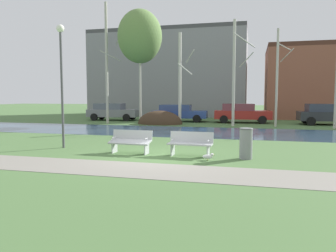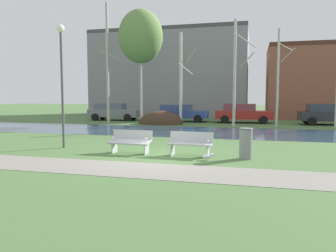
% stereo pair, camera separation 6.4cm
% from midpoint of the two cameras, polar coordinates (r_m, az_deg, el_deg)
% --- Properties ---
extents(ground_plane, '(120.00, 120.00, 0.00)m').
position_cam_midpoint_polar(ground_plane, '(21.43, 5.39, -0.63)').
color(ground_plane, '#4C703D').
extents(paved_path_strip, '(60.00, 2.00, 0.01)m').
position_cam_midpoint_polar(paved_path_strip, '(9.88, -5.77, -7.47)').
color(paved_path_strip, gray).
rests_on(paved_path_strip, ground).
extents(river_band, '(80.00, 6.12, 0.01)m').
position_cam_midpoint_polar(river_band, '(20.13, 4.79, -0.99)').
color(river_band, '#2D475B').
rests_on(river_band, ground).
extents(soil_mound, '(3.51, 2.48, 2.09)m').
position_cam_midpoint_polar(soil_mound, '(25.68, -1.46, 0.36)').
color(soil_mound, '#423021').
rests_on(soil_mound, ground).
extents(bench_left, '(1.62, 0.63, 0.87)m').
position_cam_midpoint_polar(bench_left, '(12.59, -6.60, -2.57)').
color(bench_left, '#B2B5B7').
rests_on(bench_left, ground).
extents(bench_right, '(1.62, 0.63, 0.87)m').
position_cam_midpoint_polar(bench_right, '(11.97, 3.74, -2.96)').
color(bench_right, '#B2B5B7').
rests_on(bench_right, ground).
extents(trash_bin, '(0.47, 0.47, 1.07)m').
position_cam_midpoint_polar(trash_bin, '(11.71, 13.12, -2.86)').
color(trash_bin, gray).
rests_on(trash_bin, ground).
extents(seagull, '(0.41, 0.15, 0.25)m').
position_cam_midpoint_polar(seagull, '(11.28, 6.76, -5.24)').
color(seagull, white).
rests_on(seagull, ground).
extents(streetlamp, '(0.32, 0.32, 5.07)m').
position_cam_midpoint_polar(streetlamp, '(14.51, -18.01, 9.86)').
color(streetlamp, '#4C4C51').
rests_on(streetlamp, ground).
extents(birch_far_left, '(1.44, 2.54, 9.36)m').
position_cam_midpoint_polar(birch_far_left, '(26.70, -10.53, 10.64)').
color(birch_far_left, '#BCB7A8').
rests_on(birch_far_left, ground).
extents(birch_left, '(3.43, 3.43, 8.81)m').
position_cam_midpoint_polar(birch_left, '(26.55, -4.95, 15.10)').
color(birch_left, '#BCB7A8').
rests_on(birch_left, ground).
extents(birch_center_left, '(1.26, 2.09, 6.93)m').
position_cam_midpoint_polar(birch_center_left, '(25.50, 2.06, 8.26)').
color(birch_center_left, beige).
rests_on(birch_center_left, ground).
extents(birch_center, '(1.56, 2.80, 7.57)m').
position_cam_midpoint_polar(birch_center, '(24.45, 11.30, 9.13)').
color(birch_center, beige).
rests_on(birch_center, ground).
extents(birch_center_right, '(1.15, 2.00, 6.83)m').
position_cam_midpoint_polar(birch_center_right, '(24.65, 18.24, 8.05)').
color(birch_center_right, '#BCB7A8').
rests_on(birch_center_right, ground).
extents(parked_van_nearest_grey, '(4.58, 2.20, 1.51)m').
position_cam_midpoint_polar(parked_van_nearest_grey, '(29.96, -9.59, 2.50)').
color(parked_van_nearest_grey, slate).
rests_on(parked_van_nearest_grey, ground).
extents(parked_sedan_second_blue, '(4.70, 2.26, 1.43)m').
position_cam_midpoint_polar(parked_sedan_second_blue, '(28.13, 1.80, 2.33)').
color(parked_sedan_second_blue, '#2D4793').
rests_on(parked_sedan_second_blue, ground).
extents(parked_hatch_third_red, '(4.58, 2.27, 1.55)m').
position_cam_midpoint_polar(parked_hatch_third_red, '(27.44, 12.46, 2.24)').
color(parked_hatch_third_red, maroon).
rests_on(parked_hatch_third_red, ground).
extents(parked_wagon_fourth_dark, '(4.37, 2.30, 1.58)m').
position_cam_midpoint_polar(parked_wagon_fourth_dark, '(27.55, 25.61, 1.89)').
color(parked_wagon_fourth_dark, '#282B30').
rests_on(parked_wagon_fourth_dark, ground).
extents(building_grey_warehouse, '(16.93, 7.06, 9.28)m').
position_cam_midpoint_polar(building_grey_warehouse, '(37.78, 0.25, 8.95)').
color(building_grey_warehouse, gray).
rests_on(building_grey_warehouse, ground).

